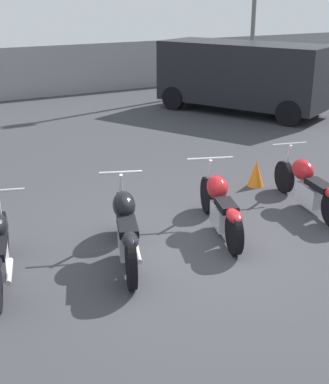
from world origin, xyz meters
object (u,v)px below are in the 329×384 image
object	(u,v)px
motorcycle_slot_1	(126,228)
traffic_cone_near	(256,173)
motorcycle_slot_3	(309,186)
parked_van	(243,74)
motorcycle_slot_2	(221,205)

from	to	relation	value
motorcycle_slot_1	traffic_cone_near	xyz separation A→B (m)	(3.38, 1.43, -0.22)
motorcycle_slot_3	parked_van	distance (m)	7.76
motorcycle_slot_2	parked_van	xyz separation A→B (m)	(5.64, 6.70, 0.72)
motorcycle_slot_1	motorcycle_slot_3	world-z (taller)	motorcycle_slot_1
motorcycle_slot_3	parked_van	world-z (taller)	parked_van
motorcycle_slot_1	motorcycle_slot_3	distance (m)	3.41
motorcycle_slot_3	motorcycle_slot_1	bearing A→B (deg)	-163.40
motorcycle_slot_1	motorcycle_slot_2	size ratio (longest dim) A/B	1.01
motorcycle_slot_2	traffic_cone_near	size ratio (longest dim) A/B	4.12
traffic_cone_near	motorcycle_slot_2	bearing A→B (deg)	-143.32
traffic_cone_near	parked_van	bearing A→B (deg)	54.26
traffic_cone_near	motorcycle_slot_3	bearing A→B (deg)	-89.04
motorcycle_slot_1	traffic_cone_near	distance (m)	3.68
parked_van	motorcycle_slot_3	bearing A→B (deg)	-144.15
motorcycle_slot_2	motorcycle_slot_3	world-z (taller)	motorcycle_slot_2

